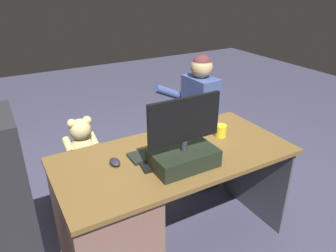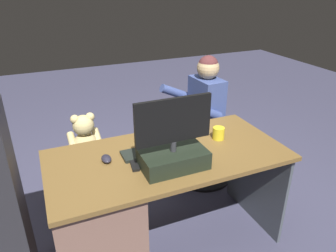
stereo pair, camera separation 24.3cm
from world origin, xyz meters
name	(u,v)px [view 2 (the right image)]	position (x,y,z in m)	size (l,w,h in m)	color
ground_plane	(153,216)	(0.00, 0.00, 0.00)	(10.00, 10.00, 0.00)	#43425C
desk	(111,213)	(0.40, 0.31, 0.40)	(1.53, 0.75, 0.75)	brown
monitor	(173,149)	(0.03, 0.46, 0.87)	(0.46, 0.24, 0.44)	black
keyboard	(154,151)	(0.08, 0.25, 0.76)	(0.42, 0.14, 0.02)	black
computer_mouse	(106,159)	(0.39, 0.24, 0.77)	(0.06, 0.10, 0.04)	#262431
cup	(218,133)	(-0.41, 0.25, 0.79)	(0.08, 0.08, 0.09)	yellow
tv_remote	(134,164)	(0.24, 0.35, 0.76)	(0.04, 0.15, 0.02)	black
notebook_binder	(178,151)	(-0.06, 0.32, 0.76)	(0.22, 0.30, 0.02)	beige
office_chair_teddy	(89,174)	(0.42, -0.43, 0.25)	(0.54, 0.54, 0.44)	black
teddy_bear	(85,137)	(0.42, -0.44, 0.61)	(0.26, 0.26, 0.38)	#D6BF7C
visitor_chair	(203,153)	(-0.65, -0.35, 0.26)	(0.55, 0.55, 0.44)	black
person	(198,112)	(-0.58, -0.36, 0.70)	(0.51, 0.50, 1.19)	#3B4B85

